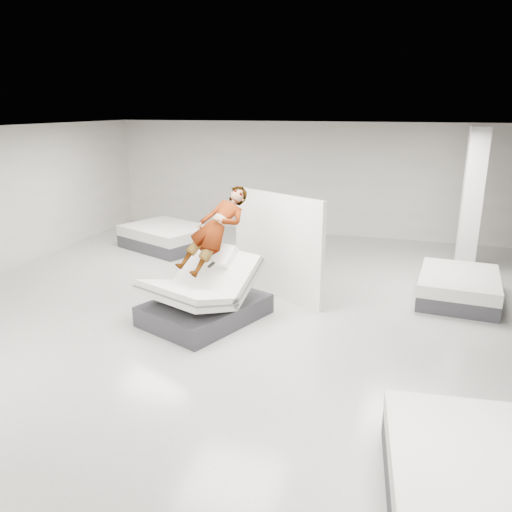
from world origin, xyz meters
name	(u,v)px	position (x,y,z in m)	size (l,w,h in m)	color
room	(229,237)	(0.00, 0.00, 1.60)	(14.00, 14.04, 3.20)	beige
hero_bed	(204,299)	(-0.57, 0.26, 0.39)	(2.13, 2.41, 1.27)	#38383D
person	(216,245)	(-0.45, 0.56, 1.29)	(0.66, 0.43, 1.80)	slate
remote	(211,265)	(-0.37, 0.15, 1.06)	(0.05, 0.14, 0.03)	black
divider_panel	(277,246)	(0.34, 1.72, 1.02)	(2.25, 0.10, 2.04)	white
flat_bed_right_far	(458,287)	(3.74, 2.58, 0.26)	(1.57, 2.00, 0.52)	#38383D
flat_bed_right_near	(472,483)	(3.47, -2.98, 0.28)	(1.71, 2.16, 0.55)	#38383D
flat_bed_left_far	(167,237)	(-3.36, 4.29, 0.29)	(2.59, 2.31, 0.59)	#38383D
column	(472,202)	(4.00, 4.50, 1.60)	(0.40, 0.40, 3.20)	white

